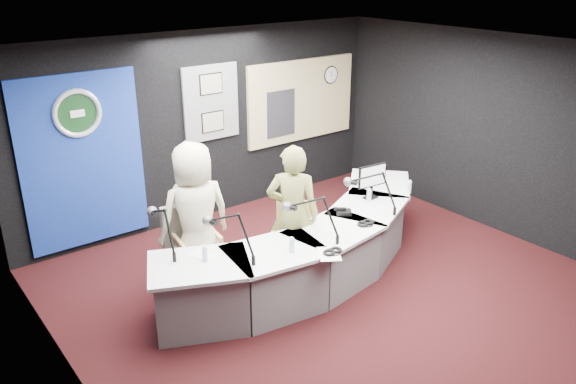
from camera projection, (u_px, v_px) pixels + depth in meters
ground at (342, 294)px, 6.87m from camera, size 6.00×6.00×0.00m
ceiling at (352, 55)px, 5.82m from camera, size 6.00×6.00×0.02m
wall_back at (208, 126)px, 8.55m from camera, size 6.00×0.02×2.80m
wall_left at (73, 266)px, 4.65m from camera, size 0.02×6.00×2.80m
wall_right at (505, 137)px, 8.04m from camera, size 0.02×6.00×2.80m
broadcast_desk at (310, 250)px, 7.10m from camera, size 4.50×1.90×0.75m
backdrop_panel at (83, 162)px, 7.51m from camera, size 1.60×0.05×2.30m
agency_seal at (77, 113)px, 7.23m from camera, size 0.63×0.07×0.63m
seal_center at (77, 113)px, 7.24m from camera, size 0.48×0.01×0.48m
pinboard at (211, 103)px, 8.42m from camera, size 0.90×0.04×1.10m
framed_photo_upper at (211, 84)px, 8.29m from camera, size 0.34×0.02×0.27m
framed_photo_lower at (213, 122)px, 8.50m from camera, size 0.34×0.02×0.27m
booth_window_frame at (302, 100)px, 9.46m from camera, size 2.12×0.06×1.32m
booth_glow at (302, 100)px, 9.45m from camera, size 2.00×0.02×1.20m
equipment_rack at (281, 114)px, 9.24m from camera, size 0.55×0.02×0.75m
wall_clock at (331, 75)px, 9.64m from camera, size 0.28×0.01×0.28m
armchair_left at (198, 251)px, 6.95m from camera, size 0.56×0.56×0.87m
armchair_right at (293, 244)px, 7.03m from camera, size 0.74×0.74×0.94m
draped_jacket at (183, 231)px, 7.03m from camera, size 0.51×0.17×0.70m
person_man at (195, 216)px, 6.77m from camera, size 0.93×0.67×1.79m
person_woman at (293, 215)px, 6.89m from camera, size 0.74×0.74×1.73m
computer_monitor at (372, 176)px, 7.54m from camera, size 0.45×0.07×0.30m
desk_phone at (344, 212)px, 7.17m from camera, size 0.24×0.23×0.05m
headphones_near at (366, 223)px, 6.90m from camera, size 0.20×0.20×0.03m
headphones_far at (333, 251)px, 6.23m from camera, size 0.20×0.20×0.03m
paper_stack at (204, 255)px, 6.19m from camera, size 0.30×0.35×0.00m
notepad at (329, 254)px, 6.21m from camera, size 0.37×0.40×0.00m
boom_mic_a at (162, 225)px, 6.19m from camera, size 0.19×0.74×0.60m
boom_mic_b at (230, 231)px, 6.04m from camera, size 0.30×0.71×0.60m
boom_mic_c at (312, 215)px, 6.44m from camera, size 0.41×0.67×0.60m
boom_mic_d at (372, 188)px, 7.17m from camera, size 0.41×0.67×0.60m
water_bottles at (328, 220)px, 6.82m from camera, size 3.21×0.57×0.18m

